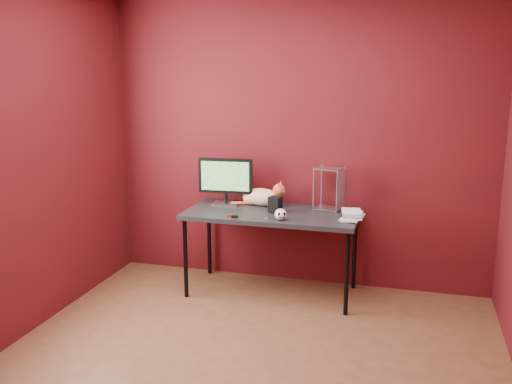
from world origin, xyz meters
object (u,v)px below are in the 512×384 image
(desk, at_px, (272,217))
(skull_mug, at_px, (281,214))
(speaker, at_px, (275,205))
(monitor, at_px, (225,179))
(cat, at_px, (262,197))
(book_stack, at_px, (345,168))

(desk, relative_size, skull_mug, 14.06)
(desk, relative_size, speaker, 10.72)
(monitor, xyz_separation_m, cat, (0.33, 0.06, -0.16))
(desk, bearing_deg, monitor, 164.34)
(desk, relative_size, book_stack, 1.75)
(desk, height_order, speaker, speaker)
(monitor, height_order, book_stack, book_stack)
(skull_mug, relative_size, speaker, 0.76)
(desk, xyz_separation_m, skull_mug, (0.13, -0.25, 0.10))
(book_stack, bearing_deg, monitor, 169.74)
(speaker, bearing_deg, cat, 145.33)
(desk, bearing_deg, book_stack, -6.10)
(speaker, bearing_deg, monitor, 178.89)
(skull_mug, bearing_deg, cat, 97.34)
(desk, distance_m, monitor, 0.57)
(monitor, xyz_separation_m, book_stack, (1.10, -0.20, 0.19))
(monitor, relative_size, book_stack, 0.58)
(monitor, bearing_deg, book_stack, -15.09)
(monitor, relative_size, speaker, 3.55)
(skull_mug, bearing_deg, monitor, 122.94)
(desk, bearing_deg, speaker, -26.23)
(cat, bearing_deg, desk, -46.13)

